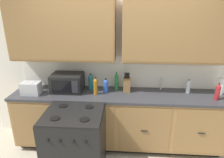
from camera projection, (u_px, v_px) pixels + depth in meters
ground_plane at (116, 156)px, 3.09m from camera, size 8.15×8.15×0.00m
wall_unit at (119, 45)px, 3.00m from camera, size 4.46×0.40×2.41m
counter_run at (118, 119)px, 3.21m from camera, size 3.29×0.64×0.94m
stove_range at (75, 143)px, 2.66m from camera, size 0.76×0.68×0.95m
microwave at (67, 82)px, 3.12m from camera, size 0.48×0.37×0.28m
toaster at (31, 88)px, 3.02m from camera, size 0.28×0.18×0.19m
knife_block at (127, 84)px, 3.12m from camera, size 0.11×0.14×0.31m
sink_faucet at (161, 84)px, 3.18m from camera, size 0.02×0.02×0.20m
paper_towel_roll at (220, 86)px, 3.01m from camera, size 0.12×0.12×0.26m
bottle_green at (117, 81)px, 3.15m from camera, size 0.06×0.06×0.30m
bottle_amber at (96, 86)px, 2.99m from camera, size 0.07×0.07×0.28m
bottle_clear at (188, 86)px, 3.06m from camera, size 0.07×0.07×0.22m
bottle_blue at (106, 86)px, 3.08m from camera, size 0.08×0.08×0.22m
bottle_teal at (91, 82)px, 3.18m from camera, size 0.07×0.07×0.27m
bottle_red at (218, 92)px, 2.82m from camera, size 0.07×0.07×0.25m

